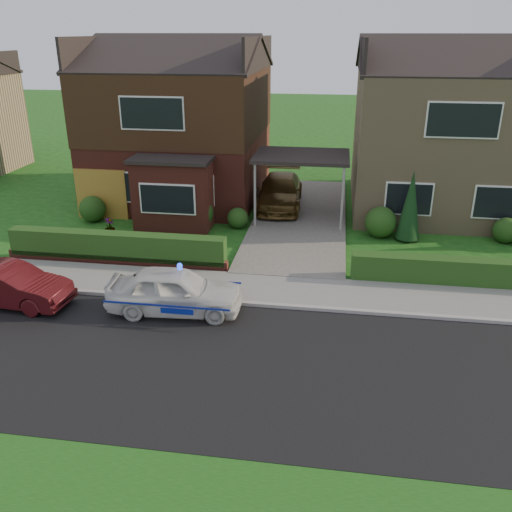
# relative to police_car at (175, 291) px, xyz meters

# --- Properties ---
(ground) EXTENTS (120.00, 120.00, 0.00)m
(ground) POSITION_rel_police_car_xyz_m (2.87, -2.40, -0.65)
(ground) COLOR #144B14
(ground) RESTS_ON ground
(road) EXTENTS (60.00, 6.00, 0.02)m
(road) POSITION_rel_police_car_xyz_m (2.87, -2.40, -0.65)
(road) COLOR black
(road) RESTS_ON ground
(kerb) EXTENTS (60.00, 0.16, 0.12)m
(kerb) POSITION_rel_police_car_xyz_m (2.87, 0.65, -0.59)
(kerb) COLOR #9E9993
(kerb) RESTS_ON ground
(sidewalk) EXTENTS (60.00, 2.00, 0.10)m
(sidewalk) POSITION_rel_police_car_xyz_m (2.87, 1.70, -0.60)
(sidewalk) COLOR slate
(sidewalk) RESTS_ON ground
(driveway) EXTENTS (3.80, 12.00, 0.12)m
(driveway) POSITION_rel_police_car_xyz_m (2.87, 8.60, -0.59)
(driveway) COLOR #666059
(driveway) RESTS_ON ground
(house_left) EXTENTS (7.50, 9.53, 7.25)m
(house_left) POSITION_rel_police_car_xyz_m (-2.92, 11.50, 3.17)
(house_left) COLOR maroon
(house_left) RESTS_ON ground
(house_right) EXTENTS (7.50, 8.06, 7.25)m
(house_right) POSITION_rel_police_car_xyz_m (8.67, 11.59, 3.02)
(house_right) COLOR tan
(house_right) RESTS_ON ground
(carport_link) EXTENTS (3.80, 3.00, 2.77)m
(carport_link) POSITION_rel_police_car_xyz_m (2.87, 8.55, 2.01)
(carport_link) COLOR black
(carport_link) RESTS_ON ground
(garage_door) EXTENTS (2.20, 0.10, 2.10)m
(garage_door) POSITION_rel_police_car_xyz_m (-5.38, 7.56, 0.40)
(garage_door) COLOR olive
(garage_door) RESTS_ON ground
(dwarf_wall) EXTENTS (7.70, 0.25, 0.36)m
(dwarf_wall) POSITION_rel_police_car_xyz_m (-2.93, 2.90, -0.47)
(dwarf_wall) COLOR maroon
(dwarf_wall) RESTS_ON ground
(hedge_left) EXTENTS (7.50, 0.55, 0.90)m
(hedge_left) POSITION_rel_police_car_xyz_m (-2.93, 3.05, -0.65)
(hedge_left) COLOR #113814
(hedge_left) RESTS_ON ground
(hedge_right) EXTENTS (7.50, 0.55, 0.80)m
(hedge_right) POSITION_rel_police_car_xyz_m (8.67, 2.95, -0.65)
(hedge_right) COLOR #113814
(hedge_right) RESTS_ON ground
(shrub_left_far) EXTENTS (1.08, 1.08, 1.08)m
(shrub_left_far) POSITION_rel_police_car_xyz_m (-5.63, 7.10, -0.11)
(shrub_left_far) COLOR #113814
(shrub_left_far) RESTS_ON ground
(shrub_left_mid) EXTENTS (1.32, 1.32, 1.32)m
(shrub_left_mid) POSITION_rel_police_car_xyz_m (-1.13, 6.90, 0.01)
(shrub_left_mid) COLOR #113814
(shrub_left_mid) RESTS_ON ground
(shrub_left_near) EXTENTS (0.84, 0.84, 0.84)m
(shrub_left_near) POSITION_rel_police_car_xyz_m (0.47, 7.20, -0.23)
(shrub_left_near) COLOR #113814
(shrub_left_near) RESTS_ON ground
(shrub_right_near) EXTENTS (1.20, 1.20, 1.20)m
(shrub_right_near) POSITION_rel_police_car_xyz_m (6.07, 7.00, -0.05)
(shrub_right_near) COLOR #113814
(shrub_right_near) RESTS_ON ground
(shrub_right_mid) EXTENTS (0.96, 0.96, 0.96)m
(shrub_right_mid) POSITION_rel_police_car_xyz_m (10.67, 7.10, -0.17)
(shrub_right_mid) COLOR #113814
(shrub_right_mid) RESTS_ON ground
(conifer_a) EXTENTS (0.90, 0.90, 2.60)m
(conifer_a) POSITION_rel_police_car_xyz_m (7.07, 6.80, 0.65)
(conifer_a) COLOR black
(conifer_a) RESTS_ON ground
(police_car) EXTENTS (3.48, 3.88, 1.45)m
(police_car) POSITION_rel_police_car_xyz_m (0.00, 0.00, 0.00)
(police_car) COLOR silver
(police_car) RESTS_ON ground
(driveway_car) EXTENTS (2.05, 4.68, 1.34)m
(driveway_car) POSITION_rel_police_car_xyz_m (1.87, 10.00, 0.14)
(driveway_car) COLOR brown
(driveway_car) RESTS_ON driveway
(street_car) EXTENTS (1.56, 3.67, 1.18)m
(street_car) POSITION_rel_police_car_xyz_m (-4.83, -0.28, -0.06)
(street_car) COLOR #450E12
(street_car) RESTS_ON ground
(potted_plant_a) EXTENTS (0.51, 0.43, 0.82)m
(potted_plant_a) POSITION_rel_police_car_xyz_m (-2.68, 6.60, -0.24)
(potted_plant_a) COLOR gray
(potted_plant_a) RESTS_ON ground
(potted_plant_b) EXTENTS (0.51, 0.49, 0.73)m
(potted_plant_b) POSITION_rel_police_car_xyz_m (-4.19, 3.67, -0.28)
(potted_plant_b) COLOR gray
(potted_plant_b) RESTS_ON ground
(potted_plant_c) EXTENTS (0.45, 0.45, 0.70)m
(potted_plant_c) POSITION_rel_police_car_xyz_m (-4.26, 5.56, -0.29)
(potted_plant_c) COLOR gray
(potted_plant_c) RESTS_ON ground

